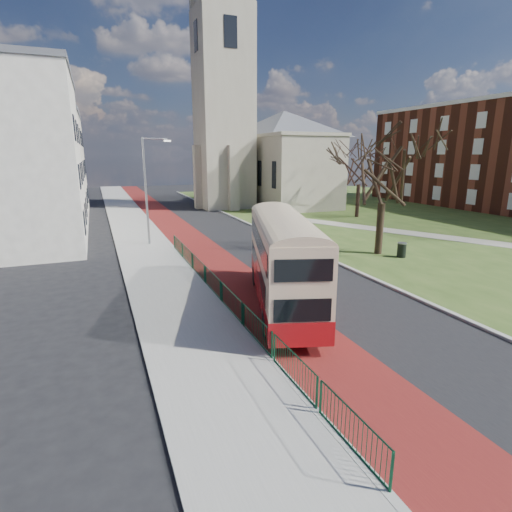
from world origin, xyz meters
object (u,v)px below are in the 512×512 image
streetlamp (148,186)px  winter_tree_far (360,158)px  winter_tree_near (385,160)px  litter_bin (402,250)px  bus (283,258)px

streetlamp → winter_tree_far: (23.52, 6.12, 1.88)m
winter_tree_near → winter_tree_far: bearing=59.3°
litter_bin → winter_tree_near: bearing=119.1°
streetlamp → bus: (3.91, -15.54, -2.23)m
winter_tree_near → streetlamp: bearing=148.7°
bus → litter_bin: 12.76m
winter_tree_near → litter_bin: size_ratio=9.23×
winter_tree_near → litter_bin: bearing=-60.9°
streetlamp → litter_bin: (15.42, -10.33, -4.04)m
winter_tree_far → bus: bearing=-132.2°
streetlamp → litter_bin: 18.99m
bus → winter_tree_far: bearing=65.7°
bus → litter_bin: bearing=42.2°
streetlamp → winter_tree_near: bearing=-31.3°
winter_tree_far → litter_bin: winter_tree_far is taller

